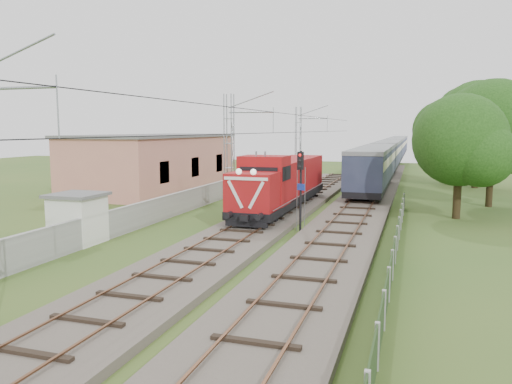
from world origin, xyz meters
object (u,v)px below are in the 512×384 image
(locomotive, at_px, (282,182))
(coach_rake, at_px, (392,150))
(relay_hut, at_px, (78,218))
(signal_post, at_px, (301,177))

(locomotive, relative_size, coach_rake, 0.18)
(coach_rake, bearing_deg, relay_hut, -101.57)
(locomotive, xyz_separation_m, coach_rake, (5.00, 48.30, 0.39))
(relay_hut, bearing_deg, signal_post, 31.32)
(locomotive, height_order, coach_rake, locomotive)
(relay_hut, bearing_deg, coach_rake, 78.43)
(coach_rake, xyz_separation_m, signal_post, (-2.35, -54.43, 0.63))
(locomotive, relative_size, relay_hut, 6.21)
(locomotive, xyz_separation_m, signal_post, (2.65, -6.13, 1.02))
(locomotive, bearing_deg, coach_rake, 84.09)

